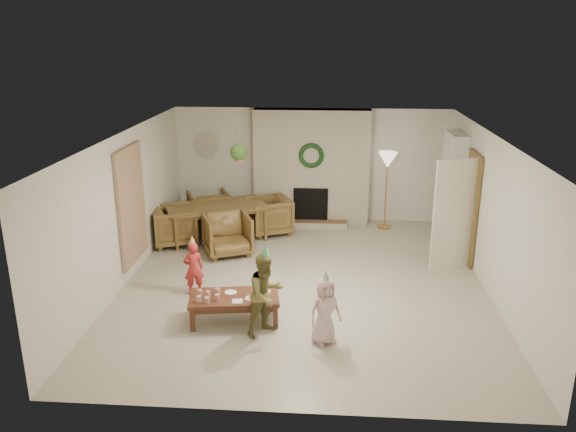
# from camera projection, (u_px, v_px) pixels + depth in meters

# --- Properties ---
(floor) EXTENTS (7.00, 7.00, 0.00)m
(floor) POSITION_uv_depth(u_px,v_px,m) (304.00, 282.00, 9.69)
(floor) COLOR #B7B29E
(floor) RESTS_ON ground
(ceiling) EXTENTS (7.00, 7.00, 0.00)m
(ceiling) POSITION_uv_depth(u_px,v_px,m) (305.00, 136.00, 8.92)
(ceiling) COLOR white
(ceiling) RESTS_ON wall_back
(wall_back) EXTENTS (7.00, 0.00, 7.00)m
(wall_back) POSITION_uv_depth(u_px,v_px,m) (312.00, 165.00, 12.63)
(wall_back) COLOR silver
(wall_back) RESTS_ON floor
(wall_front) EXTENTS (7.00, 0.00, 7.00)m
(wall_front) POSITION_uv_depth(u_px,v_px,m) (289.00, 312.00, 5.98)
(wall_front) COLOR silver
(wall_front) RESTS_ON floor
(wall_left) EXTENTS (0.00, 7.00, 7.00)m
(wall_left) POSITION_uv_depth(u_px,v_px,m) (125.00, 208.00, 9.51)
(wall_left) COLOR silver
(wall_left) RESTS_ON floor
(wall_right) EXTENTS (0.00, 7.00, 7.00)m
(wall_right) POSITION_uv_depth(u_px,v_px,m) (492.00, 216.00, 9.10)
(wall_right) COLOR silver
(wall_right) RESTS_ON floor
(fireplace_mass) EXTENTS (2.50, 0.40, 2.50)m
(fireplace_mass) POSITION_uv_depth(u_px,v_px,m) (311.00, 167.00, 12.44)
(fireplace_mass) COLOR #53161A
(fireplace_mass) RESTS_ON floor
(fireplace_hearth) EXTENTS (1.60, 0.30, 0.12)m
(fireplace_hearth) POSITION_uv_depth(u_px,v_px,m) (310.00, 224.00, 12.47)
(fireplace_hearth) COLOR brown
(fireplace_hearth) RESTS_ON floor
(fireplace_firebox) EXTENTS (0.75, 0.12, 0.75)m
(fireplace_firebox) POSITION_uv_depth(u_px,v_px,m) (311.00, 204.00, 12.51)
(fireplace_firebox) COLOR black
(fireplace_firebox) RESTS_ON floor
(fireplace_wreath) EXTENTS (0.54, 0.10, 0.54)m
(fireplace_wreath) POSITION_uv_depth(u_px,v_px,m) (311.00, 156.00, 12.13)
(fireplace_wreath) COLOR #143517
(fireplace_wreath) RESTS_ON fireplace_mass
(floor_lamp_base) EXTENTS (0.31, 0.31, 0.03)m
(floor_lamp_base) POSITION_uv_depth(u_px,v_px,m) (384.00, 227.00, 12.42)
(floor_lamp_base) COLOR gold
(floor_lamp_base) RESTS_ON floor
(floor_lamp_post) EXTENTS (0.03, 0.03, 1.50)m
(floor_lamp_post) POSITION_uv_depth(u_px,v_px,m) (386.00, 193.00, 12.19)
(floor_lamp_post) COLOR gold
(floor_lamp_post) RESTS_ON floor
(floor_lamp_shade) EXTENTS (0.40, 0.40, 0.33)m
(floor_lamp_shade) POSITION_uv_depth(u_px,v_px,m) (388.00, 160.00, 11.96)
(floor_lamp_shade) COLOR beige
(floor_lamp_shade) RESTS_ON floor_lamp_post
(bookshelf_carcass) EXTENTS (0.30, 1.00, 2.20)m
(bookshelf_carcass) POSITION_uv_depth(u_px,v_px,m) (452.00, 188.00, 11.34)
(bookshelf_carcass) COLOR white
(bookshelf_carcass) RESTS_ON floor
(bookshelf_shelf_a) EXTENTS (0.30, 0.92, 0.03)m
(bookshelf_shelf_a) POSITION_uv_depth(u_px,v_px,m) (449.00, 219.00, 11.54)
(bookshelf_shelf_a) COLOR white
(bookshelf_shelf_a) RESTS_ON bookshelf_carcass
(bookshelf_shelf_b) EXTENTS (0.30, 0.92, 0.03)m
(bookshelf_shelf_b) POSITION_uv_depth(u_px,v_px,m) (450.00, 200.00, 11.41)
(bookshelf_shelf_b) COLOR white
(bookshelf_shelf_b) RESTS_ON bookshelf_carcass
(bookshelf_shelf_c) EXTENTS (0.30, 0.92, 0.03)m
(bookshelf_shelf_c) POSITION_uv_depth(u_px,v_px,m) (452.00, 181.00, 11.29)
(bookshelf_shelf_c) COLOR white
(bookshelf_shelf_c) RESTS_ON bookshelf_carcass
(bookshelf_shelf_d) EXTENTS (0.30, 0.92, 0.03)m
(bookshelf_shelf_d) POSITION_uv_depth(u_px,v_px,m) (454.00, 161.00, 11.17)
(bookshelf_shelf_d) COLOR white
(bookshelf_shelf_d) RESTS_ON bookshelf_carcass
(books_row_lower) EXTENTS (0.20, 0.40, 0.24)m
(books_row_lower) POSITION_uv_depth(u_px,v_px,m) (450.00, 215.00, 11.35)
(books_row_lower) COLOR #973C1C
(books_row_lower) RESTS_ON bookshelf_shelf_a
(books_row_mid) EXTENTS (0.20, 0.44, 0.24)m
(books_row_mid) POSITION_uv_depth(u_px,v_px,m) (449.00, 193.00, 11.42)
(books_row_mid) COLOR navy
(books_row_mid) RESTS_ON bookshelf_shelf_b
(books_row_upper) EXTENTS (0.20, 0.36, 0.22)m
(books_row_upper) POSITION_uv_depth(u_px,v_px,m) (453.00, 175.00, 11.16)
(books_row_upper) COLOR gold
(books_row_upper) RESTS_ON bookshelf_shelf_c
(door_frame) EXTENTS (0.05, 0.86, 2.04)m
(door_frame) POSITION_uv_depth(u_px,v_px,m) (471.00, 208.00, 10.31)
(door_frame) COLOR brown
(door_frame) RESTS_ON floor
(door_leaf) EXTENTS (0.77, 0.32, 2.00)m
(door_leaf) POSITION_uv_depth(u_px,v_px,m) (454.00, 215.00, 9.98)
(door_leaf) COLOR beige
(door_leaf) RESTS_ON floor
(curtain_panel) EXTENTS (0.06, 1.20, 2.00)m
(curtain_panel) POSITION_uv_depth(u_px,v_px,m) (131.00, 205.00, 9.70)
(curtain_panel) COLOR tan
(curtain_panel) RESTS_ON wall_left
(dining_table) EXTENTS (2.27, 1.81, 0.70)m
(dining_table) POSITION_uv_depth(u_px,v_px,m) (218.00, 223.00, 11.62)
(dining_table) COLOR brown
(dining_table) RESTS_ON floor
(dining_chair_near) EXTENTS (1.10, 1.11, 0.78)m
(dining_chair_near) POSITION_uv_depth(u_px,v_px,m) (227.00, 235.00, 10.82)
(dining_chair_near) COLOR brown
(dining_chair_near) RESTS_ON floor
(dining_chair_far) EXTENTS (1.10, 1.11, 0.78)m
(dining_chair_far) POSITION_uv_depth(u_px,v_px,m) (209.00, 209.00, 12.40)
(dining_chair_far) COLOR brown
(dining_chair_far) RESTS_ON floor
(dining_chair_left) EXTENTS (1.11, 1.10, 0.78)m
(dining_chair_left) POSITION_uv_depth(u_px,v_px,m) (174.00, 226.00, 11.34)
(dining_chair_left) COLOR brown
(dining_chair_left) RESTS_ON floor
(dining_chair_right) EXTENTS (1.11, 1.10, 0.78)m
(dining_chair_right) POSITION_uv_depth(u_px,v_px,m) (269.00, 216.00, 11.95)
(dining_chair_right) COLOR brown
(dining_chair_right) RESTS_ON floor
(hanging_plant_cord) EXTENTS (0.01, 0.01, 0.70)m
(hanging_plant_cord) POSITION_uv_depth(u_px,v_px,m) (238.00, 140.00, 10.54)
(hanging_plant_cord) COLOR tan
(hanging_plant_cord) RESTS_ON ceiling
(hanging_plant_pot) EXTENTS (0.16, 0.16, 0.12)m
(hanging_plant_pot) POSITION_uv_depth(u_px,v_px,m) (239.00, 159.00, 10.65)
(hanging_plant_pot) COLOR #AE4C38
(hanging_plant_pot) RESTS_ON hanging_plant_cord
(hanging_plant_foliage) EXTENTS (0.32, 0.32, 0.32)m
(hanging_plant_foliage) POSITION_uv_depth(u_px,v_px,m) (239.00, 152.00, 10.61)
(hanging_plant_foliage) COLOR #274C19
(hanging_plant_foliage) RESTS_ON hanging_plant_pot
(coffee_table_top) EXTENTS (1.37, 0.83, 0.06)m
(coffee_table_top) POSITION_uv_depth(u_px,v_px,m) (234.00, 298.00, 8.29)
(coffee_table_top) COLOR #512B1B
(coffee_table_top) RESTS_ON floor
(coffee_table_apron) EXTENTS (1.26, 0.72, 0.08)m
(coffee_table_apron) POSITION_uv_depth(u_px,v_px,m) (234.00, 302.00, 8.32)
(coffee_table_apron) COLOR #512B1B
(coffee_table_apron) RESTS_ON floor
(coffee_leg_fl) EXTENTS (0.08, 0.08, 0.34)m
(coffee_leg_fl) POSITION_uv_depth(u_px,v_px,m) (193.00, 320.00, 8.06)
(coffee_leg_fl) COLOR #512B1B
(coffee_leg_fl) RESTS_ON floor
(coffee_leg_fr) EXTENTS (0.08, 0.08, 0.34)m
(coffee_leg_fr) POSITION_uv_depth(u_px,v_px,m) (275.00, 317.00, 8.15)
(coffee_leg_fr) COLOR #512B1B
(coffee_leg_fr) RESTS_ON floor
(coffee_leg_bl) EXTENTS (0.08, 0.08, 0.34)m
(coffee_leg_bl) POSITION_uv_depth(u_px,v_px,m) (196.00, 303.00, 8.56)
(coffee_leg_bl) COLOR #512B1B
(coffee_leg_bl) RESTS_ON floor
(coffee_leg_br) EXTENTS (0.08, 0.08, 0.34)m
(coffee_leg_br) POSITION_uv_depth(u_px,v_px,m) (274.00, 301.00, 8.65)
(coffee_leg_br) COLOR #512B1B
(coffee_leg_br) RESTS_ON floor
(cup_a) EXTENTS (0.08, 0.08, 0.09)m
(cup_a) POSITION_uv_depth(u_px,v_px,m) (199.00, 299.00, 8.09)
(cup_a) COLOR silver
(cup_a) RESTS_ON coffee_table_top
(cup_b) EXTENTS (0.08, 0.08, 0.09)m
(cup_b) POSITION_uv_depth(u_px,v_px,m) (200.00, 293.00, 8.28)
(cup_b) COLOR silver
(cup_b) RESTS_ON coffee_table_top
(cup_c) EXTENTS (0.08, 0.08, 0.09)m
(cup_c) POSITION_uv_depth(u_px,v_px,m) (207.00, 300.00, 8.06)
(cup_c) COLOR silver
(cup_c) RESTS_ON coffee_table_top
(cup_d) EXTENTS (0.08, 0.08, 0.09)m
(cup_d) POSITION_uv_depth(u_px,v_px,m) (208.00, 294.00, 8.24)
(cup_d) COLOR silver
(cup_d) RESTS_ON coffee_table_top
(cup_e) EXTENTS (0.08, 0.08, 0.09)m
(cup_e) POSITION_uv_depth(u_px,v_px,m) (217.00, 297.00, 8.14)
(cup_e) COLOR silver
(cup_e) RESTS_ON coffee_table_top
(cup_f) EXTENTS (0.08, 0.08, 0.09)m
(cup_f) POSITION_uv_depth(u_px,v_px,m) (218.00, 291.00, 8.33)
(cup_f) COLOR silver
(cup_f) RESTS_ON coffee_table_top
(plate_a) EXTENTS (0.20, 0.20, 0.01)m
(plate_a) POSITION_uv_depth(u_px,v_px,m) (231.00, 292.00, 8.39)
(plate_a) COLOR white
(plate_a) RESTS_ON coffee_table_top
(plate_b) EXTENTS (0.20, 0.20, 0.01)m
(plate_b) POSITION_uv_depth(u_px,v_px,m) (251.00, 298.00, 8.21)
(plate_b) COLOR white
(plate_b) RESTS_ON coffee_table_top
(plate_c) EXTENTS (0.20, 0.20, 0.01)m
(plate_c) POSITION_uv_depth(u_px,v_px,m) (265.00, 292.00, 8.41)
(plate_c) COLOR white
(plate_c) RESTS_ON coffee_table_top
(food_scoop) EXTENTS (0.08, 0.08, 0.07)m
(food_scoop) POSITION_uv_depth(u_px,v_px,m) (251.00, 296.00, 8.19)
(food_scoop) COLOR tan
(food_scoop) RESTS_ON plate_b
(napkin_left) EXTENTS (0.17, 0.17, 0.01)m
(napkin_left) POSITION_uv_depth(u_px,v_px,m) (237.00, 301.00, 8.12)
(napkin_left) COLOR #FFBBC6
(napkin_left) RESTS_ON coffee_table_top
(napkin_right) EXTENTS (0.17, 0.17, 0.01)m
(napkin_right) POSITION_uv_depth(u_px,v_px,m) (258.00, 290.00, 8.48)
(napkin_right) COLOR #FFBBC6
(napkin_right) RESTS_ON coffee_table_top
(child_red) EXTENTS (0.38, 0.33, 0.89)m
(child_red) POSITION_uv_depth(u_px,v_px,m) (194.00, 268.00, 9.14)
(child_red) COLOR #B42826
(child_red) RESTS_ON floor
(party_hat_red) EXTENTS (0.13, 0.13, 0.17)m
(party_hat_red) POSITION_uv_depth(u_px,v_px,m) (192.00, 240.00, 8.99)
(party_hat_red) COLOR gold
(party_hat_red) RESTS_ON child_red
(child_plaid) EXTENTS (0.73, 0.73, 1.19)m
(child_plaid) POSITION_uv_depth(u_px,v_px,m) (266.00, 294.00, 7.89)
(child_plaid) COLOR #975829
(child_plaid) RESTS_ON floor
(party_hat_plaid) EXTENTS (0.19, 0.19, 0.19)m
(party_hat_plaid) POSITION_uv_depth(u_px,v_px,m) (265.00, 251.00, 7.70)
(party_hat_plaid) COLOR #48A862
(party_hat_plaid) RESTS_ON child_plaid
(child_pink) EXTENTS (0.55, 0.49, 0.94)m
(child_pink) POSITION_uv_depth(u_px,v_px,m) (325.00, 311.00, 7.68)
(child_pink) COLOR beige
(child_pink) RESTS_ON floor
(party_hat_pink) EXTENTS (0.16, 0.16, 0.17)m
(party_hat_pink) POSITION_uv_depth(u_px,v_px,m) (326.00, 276.00, 7.53)
(party_hat_pink) COLOR #AEADB4
(party_hat_pink) RESTS_ON child_pink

